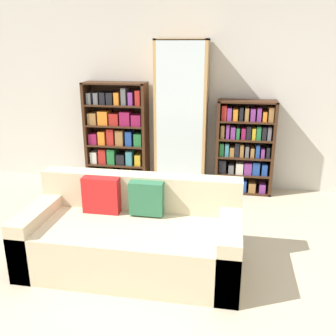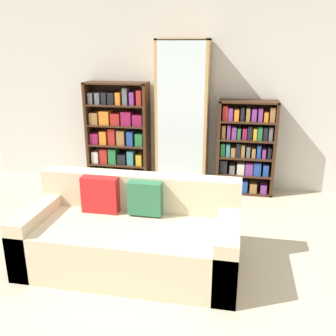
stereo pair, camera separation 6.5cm
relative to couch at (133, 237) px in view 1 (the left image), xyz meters
The scene contains 7 objects.
ground_plane 0.55m from the couch, 57.93° to the right, with size 16.00×16.00×0.00m, color beige.
wall_back 2.56m from the couch, 83.93° to the left, with size 6.31×0.06×2.70m.
couch is the anchor object (origin of this frame).
bookshelf_left 2.30m from the couch, 110.68° to the left, with size 0.91×0.32×1.52m.
display_cabinet 2.23m from the couch, 85.64° to the left, with size 0.71×0.36×2.10m.
bookshelf_right 2.38m from the couch, 63.56° to the left, with size 0.79×0.32×1.31m.
wine_bottle 1.41m from the couch, 63.90° to the left, with size 0.09×0.09×0.41m.
Camera 1 is at (0.63, -2.65, 2.03)m, focal length 40.00 mm.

